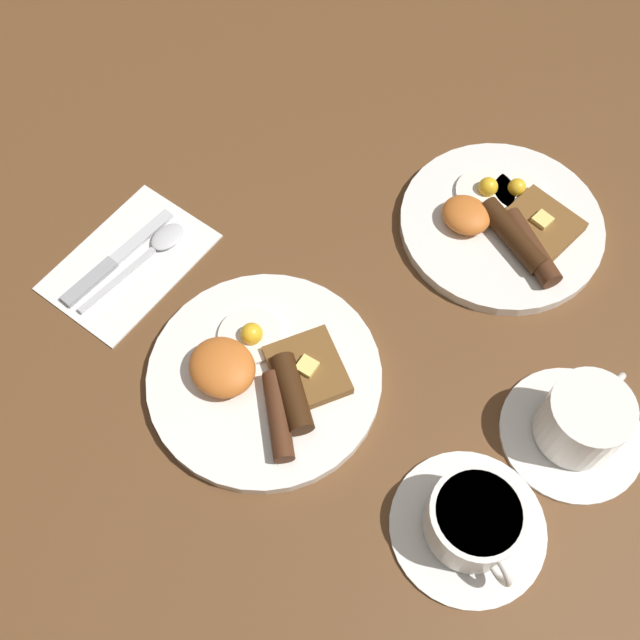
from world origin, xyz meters
TOP-DOWN VIEW (x-y plane):
  - ground_plane at (0.00, 0.00)m, footprint 3.00×3.00m
  - breakfast_plate_near at (0.00, -0.00)m, footprint 0.26×0.26m
  - breakfast_plate_far at (0.07, 0.34)m, footprint 0.25×0.25m
  - teacup_near at (0.27, 0.02)m, footprint 0.16×0.16m
  - teacup_far at (0.29, 0.18)m, footprint 0.15×0.15m
  - napkin at (-0.23, -0.00)m, footprint 0.15×0.21m
  - knife at (-0.24, -0.01)m, footprint 0.02×0.17m
  - spoon at (-0.22, 0.04)m, footprint 0.03×0.16m

SIDE VIEW (x-z plane):
  - ground_plane at x=0.00m, z-range 0.00..0.00m
  - napkin at x=-0.23m, z-range 0.00..0.01m
  - knife at x=-0.24m, z-range 0.00..0.01m
  - spoon at x=-0.22m, z-range 0.00..0.01m
  - breakfast_plate_far at x=0.07m, z-range -0.01..0.03m
  - breakfast_plate_near at x=0.00m, z-range -0.01..0.04m
  - teacup_near at x=0.27m, z-range 0.00..0.06m
  - teacup_far at x=0.29m, z-range -0.01..0.08m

